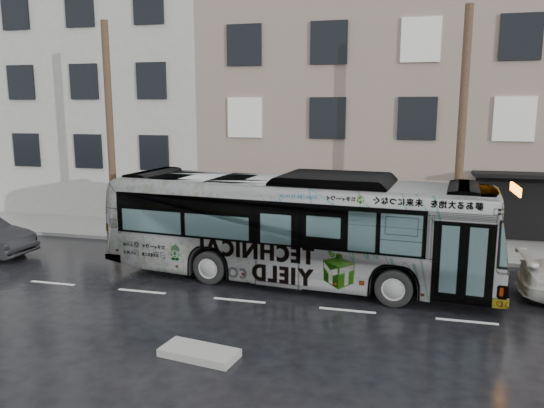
{
  "coord_description": "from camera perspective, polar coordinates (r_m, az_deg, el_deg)",
  "views": [
    {
      "loc": [
        4.62,
        -16.79,
        5.67
      ],
      "look_at": [
        -0.27,
        2.5,
        2.02
      ],
      "focal_mm": 35.0,
      "sensor_mm": 36.0,
      "label": 1
    }
  ],
  "objects": [
    {
      "name": "sidewalk",
      "position": [
        22.87,
        2.14,
        -3.79
      ],
      "size": [
        90.0,
        3.6,
        0.15
      ],
      "primitive_type": "cube",
      "color": "gray",
      "rests_on": "ground"
    },
    {
      "name": "utility_pole_front",
      "position": [
        20.2,
        19.69,
        6.89
      ],
      "size": [
        0.3,
        0.3,
        9.0
      ],
      "primitive_type": "cylinder",
      "color": "brown",
      "rests_on": "sidewalk"
    },
    {
      "name": "building_grey",
      "position": [
        38.44,
        -22.47,
        13.09
      ],
      "size": [
        26.0,
        15.0,
        16.0
      ],
      "primitive_type": "cube",
      "color": "#A8A79F",
      "rests_on": "ground"
    },
    {
      "name": "sign_post",
      "position": [
        20.76,
        22.16,
        -2.41
      ],
      "size": [
        0.06,
        0.06,
        2.4
      ],
      "primitive_type": "cylinder",
      "color": "slate",
      "rests_on": "sidewalk"
    },
    {
      "name": "slush_pile",
      "position": [
        12.79,
        -7.83,
        -15.57
      ],
      "size": [
        1.9,
        1.07,
        0.18
      ],
      "primitive_type": "cube",
      "rotation": [
        0.0,
        0.0,
        -0.16
      ],
      "color": "gray",
      "rests_on": "ground"
    },
    {
      "name": "building_taupe",
      "position": [
        29.49,
        15.18,
        9.69
      ],
      "size": [
        20.0,
        12.0,
        11.0
      ],
      "primitive_type": "cube",
      "color": "#7A6B5E",
      "rests_on": "ground"
    },
    {
      "name": "bus",
      "position": [
        17.39,
        2.53,
        -2.52
      ],
      "size": [
        13.09,
        4.25,
        3.58
      ],
      "primitive_type": "imported",
      "rotation": [
        0.0,
        0.0,
        1.47
      ],
      "color": "#B2B2B2",
      "rests_on": "ground"
    },
    {
      "name": "ground",
      "position": [
        18.31,
        -1.12,
        -7.65
      ],
      "size": [
        120.0,
        120.0,
        0.0
      ],
      "primitive_type": "plane",
      "color": "black",
      "rests_on": "ground"
    },
    {
      "name": "utility_pole_rear",
      "position": [
        23.49,
        -17.01,
        7.44
      ],
      "size": [
        0.3,
        0.3,
        9.0
      ],
      "primitive_type": "cylinder",
      "color": "brown",
      "rests_on": "sidewalk"
    }
  ]
}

